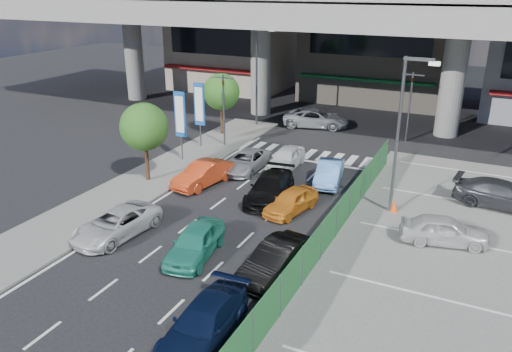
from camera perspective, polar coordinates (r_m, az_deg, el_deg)
The scene contains 29 objects.
ground at distance 24.12m, azimuth -4.60°, elevation -6.52°, with size 120.00×120.00×0.00m, color black.
parking_lot at distance 23.20m, azimuth 22.77°, elevation -9.41°, with size 12.00×28.00×0.06m, color #5D5D5A.
sidewalk_left at distance 30.75m, azimuth -12.18°, elevation -0.49°, with size 4.00×30.00×0.12m, color #5D5D5A.
fence_run at distance 22.62m, azimuth 8.40°, elevation -6.11°, with size 0.16×22.00×1.80m, color #205E2C, non-canonical shape.
expressway at distance 41.84m, azimuth 11.04°, elevation 17.58°, with size 64.00×14.00×10.75m.
building_west at distance 57.25m, azimuth -2.56°, elevation 16.57°, with size 12.00×10.90×13.00m.
building_center at distance 52.57m, azimuth 14.25°, elevation 16.64°, with size 14.00×10.90×15.00m.
traffic_light_left at distance 35.59m, azimuth -3.75°, elevation 9.45°, with size 1.60×1.24×5.20m.
traffic_light_right at distance 38.41m, azimuth 17.33°, elevation 9.42°, with size 1.60×1.24×5.20m.
street_lamp_right at distance 25.44m, azimuth 16.40°, elevation 5.73°, with size 1.65×0.22×8.00m.
street_lamp_left at distance 40.73m, azimuth 0.29°, elevation 12.20°, with size 1.65×0.22×8.00m.
signboard_near at distance 32.99m, azimuth -8.66°, elevation 6.75°, with size 0.80×0.14×4.70m.
signboard_far at distance 35.64m, azimuth -6.49°, elevation 7.94°, with size 0.80×0.14×4.70m.
tree_near at distance 29.70m, azimuth -12.68°, elevation 5.48°, with size 2.80×2.80×4.80m.
tree_far at distance 38.60m, azimuth -3.99°, elevation 9.55°, with size 2.80×2.80×4.80m.
minivan_navy_back at distance 17.40m, azimuth -5.98°, elevation -16.34°, with size 1.79×4.41×1.28m, color black.
sedan_white_mid_left at distance 24.40m, azimuth -15.69°, elevation -5.27°, with size 2.12×4.60×1.28m, color silver.
taxi_teal_mid at distance 21.98m, azimuth -6.98°, elevation -7.53°, with size 1.63×4.05×1.38m, color teal.
hatch_black_mid_right at distance 20.58m, azimuth 2.36°, elevation -9.52°, with size 1.46×4.19×1.38m, color black.
taxi_orange_left at distance 29.45m, azimuth -6.08°, elevation 0.22°, with size 1.46×4.19×1.38m, color red.
sedan_black_mid at distance 27.35m, azimuth 1.60°, elevation -1.36°, with size 1.93×4.76×1.38m, color black.
taxi_orange_right at distance 25.96m, azimuth 4.03°, elevation -2.87°, with size 1.46×3.63×1.24m, color orange.
wagon_silver_front_left at distance 31.63m, azimuth -1.15°, elevation 1.69°, with size 2.01×4.37×1.21m, color gray.
sedan_white_front_mid at distance 32.02m, azimuth 3.43°, elevation 2.04°, with size 1.60×3.97×1.35m, color silver.
kei_truck_front_right at distance 29.94m, azimuth 8.37°, elevation 0.39°, with size 1.38×3.96×1.30m, color #5C92DA.
crossing_wagon_silver at distance 41.59m, azimuth 6.86°, elevation 6.56°, with size 2.45×5.31×1.48m, color #A0A3A7.
parked_sedan_white at distance 24.31m, azimuth 20.70°, elevation -5.79°, with size 1.57×3.90×1.33m, color silver.
parked_sedan_dgrey at distance 29.30m, azimuth 26.32°, elevation -1.93°, with size 1.98×4.88×1.42m, color #313237.
traffic_cone at distance 26.88m, azimuth 15.52°, elevation -3.24°, with size 0.36×0.36×0.71m, color #FB4C0D.
Camera 1 is at (10.96, -18.31, 11.24)m, focal length 35.00 mm.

